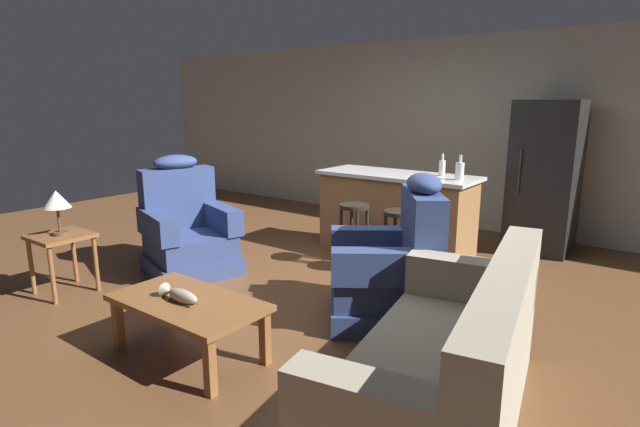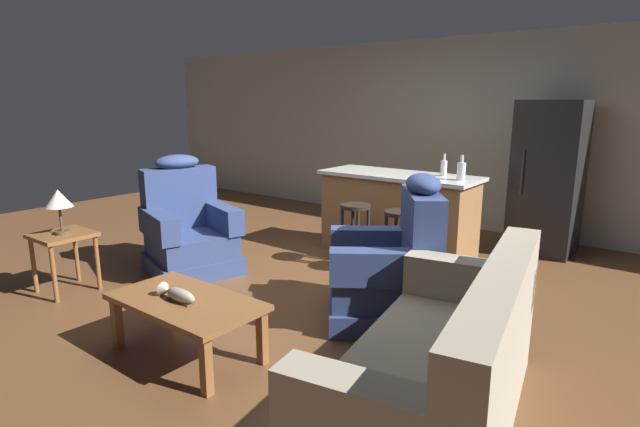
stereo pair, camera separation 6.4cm
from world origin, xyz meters
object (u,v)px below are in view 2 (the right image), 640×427
at_px(recliner_near_island, 392,269).
at_px(recliner_near_lamp, 188,231).
at_px(refrigerator, 548,178).
at_px(bottle_short_amber, 461,171).
at_px(bottle_tall_green, 444,168).
at_px(kitchen_island, 397,215).
at_px(coffee_table, 186,307).
at_px(table_lamp, 59,201).
at_px(bar_stool_left, 355,223).
at_px(couch, 444,370).
at_px(end_table, 63,244).
at_px(bar_stool_right, 400,231).
at_px(fish_figurine, 178,295).

bearing_deg(recliner_near_island, recliner_near_lamp, -29.75).
bearing_deg(refrigerator, bottle_short_amber, -113.81).
relative_size(recliner_near_island, bottle_tall_green, 5.00).
bearing_deg(kitchen_island, recliner_near_lamp, -129.20).
distance_m(refrigerator, bottle_short_amber, 1.36).
bearing_deg(coffee_table, table_lamp, 177.92).
height_order(recliner_near_lamp, kitchen_island, recliner_near_lamp).
xyz_separation_m(recliner_near_lamp, bottle_short_amber, (2.21, 1.76, 0.63)).
xyz_separation_m(kitchen_island, bar_stool_left, (-0.16, -0.63, -0.01)).
relative_size(recliner_near_lamp, bottle_short_amber, 4.61).
height_order(couch, kitchen_island, kitchen_island).
bearing_deg(coffee_table, bottle_tall_green, 81.66).
relative_size(bar_stool_left, bottle_short_amber, 2.61).
distance_m(end_table, bar_stool_right, 3.20).
bearing_deg(recliner_near_island, end_table, -9.54).
xyz_separation_m(coffee_table, bar_stool_left, (-0.17, 2.34, 0.11)).
height_order(recliner_near_island, refrigerator, refrigerator).
bearing_deg(bar_stool_right, table_lamp, -134.60).
bearing_deg(table_lamp, bar_stool_left, 53.15).
height_order(coffee_table, recliner_near_lamp, recliner_near_lamp).
height_order(recliner_near_lamp, bottle_tall_green, recliner_near_lamp).
distance_m(kitchen_island, bar_stool_left, 0.65).
bearing_deg(fish_figurine, kitchen_island, 89.84).
height_order(coffee_table, recliner_near_island, recliner_near_island).
height_order(fish_figurine, bar_stool_left, bar_stool_left).
xyz_separation_m(kitchen_island, refrigerator, (1.29, 1.20, 0.40)).
xyz_separation_m(bar_stool_right, bottle_short_amber, (0.36, 0.59, 0.58)).
bearing_deg(bottle_short_amber, bar_stool_left, -146.55).
distance_m(couch, bottle_tall_green, 3.13).
bearing_deg(couch, table_lamp, -5.71).
bearing_deg(kitchen_island, bar_stool_right, -59.00).
bearing_deg(fish_figurine, table_lamp, 176.43).
distance_m(recliner_near_island, bar_stool_left, 1.35).
distance_m(fish_figurine, table_lamp, 1.90).
height_order(recliner_near_island, end_table, recliner_near_island).
bearing_deg(bottle_tall_green, bar_stool_left, -128.94).
bearing_deg(couch, recliner_near_lamp, -24.40).
bearing_deg(couch, bottle_tall_green, -75.26).
distance_m(coffee_table, bar_stool_right, 2.37).
height_order(fish_figurine, bottle_short_amber, bottle_short_amber).
distance_m(end_table, kitchen_island, 3.45).
xyz_separation_m(bar_stool_left, refrigerator, (1.44, 1.83, 0.41)).
bearing_deg(recliner_near_lamp, kitchen_island, 69.10).
bearing_deg(end_table, couch, 4.31).
bearing_deg(table_lamp, bottle_short_amber, 47.77).
bearing_deg(couch, recliner_near_island, -58.99).
xyz_separation_m(end_table, kitchen_island, (1.88, 2.89, 0.02)).
bearing_deg(kitchen_island, table_lamp, -122.67).
relative_size(recliner_near_lamp, bar_stool_right, 1.76).
bearing_deg(fish_figurine, bar_stool_right, 80.79).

